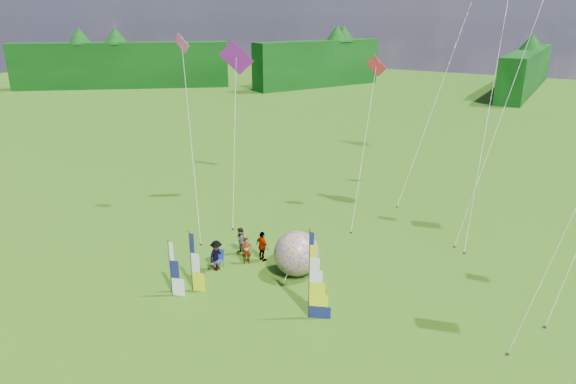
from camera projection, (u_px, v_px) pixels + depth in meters
The scene contains 17 objects.
ground at pixel (262, 335), 23.30m from camera, with size 220.00×220.00×0.00m, color #538217.
treeline_ring at pixel (261, 256), 21.96m from camera, with size 210.00×210.00×8.00m, color #0D470F, non-canonical shape.
feather_banner_main at pixel (309, 276), 23.91m from camera, with size 1.22×0.10×4.47m, color #141A52, non-canonical shape.
side_banner_left at pixel (191, 262), 26.48m from camera, with size 0.92×0.10×3.29m, color #D3E30E, non-canonical shape.
side_banner_far at pixel (170, 269), 26.09m from camera, with size 0.90×0.10×3.00m, color white, non-canonical shape.
bol_inflatable at pixel (297, 253), 28.28m from camera, with size 2.53×2.53×2.53m, color #1420A3.
spectator_a at pixel (247, 251), 29.65m from camera, with size 0.58×0.38×1.60m, color #66594C.
spectator_b at pixel (241, 241), 30.71m from camera, with size 0.83×0.41×1.71m, color #66594C.
spectator_c at pixel (217, 255), 28.87m from camera, with size 1.16×0.43×1.79m, color #66594C.
spectator_d at pixel (262, 246), 29.93m from camera, with size 1.07×0.44×1.83m, color #66594C.
camp_chair at pixel (217, 259), 29.17m from camera, with size 0.63×0.63×1.10m, color navy, non-canonical shape.
kite_whale at pixel (497, 60), 32.39m from camera, with size 4.07×14.72×21.94m, color black, non-canonical shape.
kite_rainbow_delta at pixel (234, 125), 35.79m from camera, with size 8.10×10.50×12.77m, color #CB0004, non-canonical shape.
small_kite_red at pixel (365, 138), 34.96m from camera, with size 3.90×8.98×11.45m, color #F32E37, non-canonical shape.
small_kite_orange at pixel (507, 96), 31.51m from camera, with size 4.84×10.19×17.94m, color #E63500, non-canonical shape.
small_kite_pink at pixel (190, 131), 33.61m from camera, with size 7.71×7.80×12.89m, color #F64A97, non-canonical shape.
small_kite_green at pixel (439, 85), 38.93m from camera, with size 4.53×12.14×17.17m, color green, non-canonical shape.
Camera 1 is at (11.08, -16.43, 13.92)m, focal length 32.00 mm.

